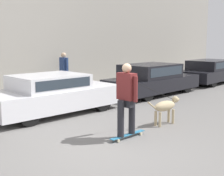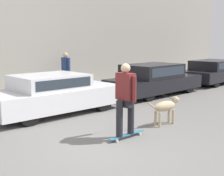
% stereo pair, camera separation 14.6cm
% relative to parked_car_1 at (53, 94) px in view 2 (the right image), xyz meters
% --- Properties ---
extents(ground_plane, '(36.00, 36.00, 0.00)m').
position_rel_parked_car_1_xyz_m(ground_plane, '(-1.00, -3.33, -0.60)').
color(ground_plane, slate).
extents(parked_car_1, '(4.23, 1.89, 1.22)m').
position_rel_parked_car_1_xyz_m(parked_car_1, '(0.00, 0.00, 0.00)').
color(parked_car_1, black).
rests_on(parked_car_1, ground_plane).
extents(parked_car_2, '(4.40, 1.85, 1.28)m').
position_rel_parked_car_1_xyz_m(parked_car_2, '(4.94, -0.00, 0.02)').
color(parked_car_2, black).
rests_on(parked_car_2, ground_plane).
extents(parked_car_3, '(4.65, 1.96, 1.22)m').
position_rel_parked_car_1_xyz_m(parked_car_3, '(9.97, -0.00, 0.00)').
color(parked_car_3, black).
rests_on(parked_car_3, ground_plane).
extents(dog, '(1.23, 0.34, 0.73)m').
position_rel_parked_car_1_xyz_m(dog, '(1.42, -3.20, -0.11)').
color(dog, tan).
rests_on(dog, ground_plane).
extents(skateboarder, '(2.53, 0.63, 1.74)m').
position_rel_parked_car_1_xyz_m(skateboarder, '(-0.21, -3.29, 0.39)').
color(skateboarder, beige).
rests_on(skateboarder, ground_plane).
extents(pedestrian_with_bag, '(0.25, 0.67, 1.63)m').
position_rel_parked_car_1_xyz_m(pedestrian_with_bag, '(2.23, 2.45, 0.42)').
color(pedestrian_with_bag, '#3D4760').
rests_on(pedestrian_with_bag, sidewalk_curb).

